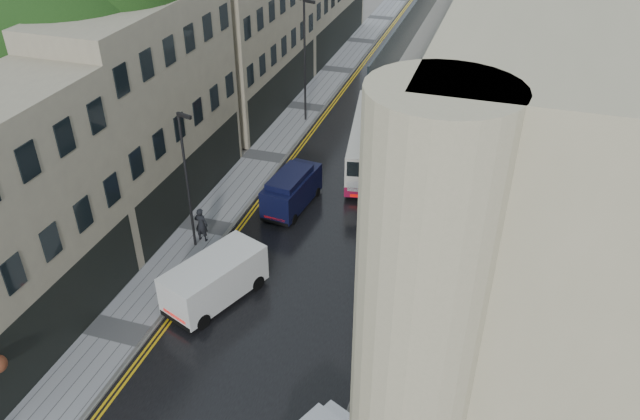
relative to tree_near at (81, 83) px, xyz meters
The scene contains 14 objects.
road 16.14m from the tree_near, 30.96° to the left, with size 9.00×85.00×0.02m, color black.
left_sidewalk 12.16m from the tree_near, 48.44° to the left, with size 2.70×85.00×0.12m, color gray.
right_sidewalk 20.59m from the tree_near, 22.73° to the left, with size 1.80×85.00×0.12m, color slate.
old_shop_row 10.50m from the tree_near, 73.04° to the left, with size 4.50×56.00×12.00m, color gray, non-canonical shape.
modern_block 23.58m from the tree_near, 14.74° to the left, with size 8.00×40.00×14.00m, color tan, non-canonical shape.
tree_near is the anchor object (origin of this frame).
tree_far 13.02m from the tree_near, 88.68° to the left, with size 9.24×9.24×12.46m, color black, non-canonical shape.
cream_bus 15.07m from the tree_near, 25.90° to the left, with size 2.27×9.97×2.72m, color beige, non-canonical shape.
white_lorry 21.71m from the tree_near, 46.70° to the left, with size 2.21×7.36×3.86m, color white, non-canonical shape.
white_van 12.31m from the tree_near, 40.81° to the right, with size 2.03×4.74×2.14m, color silver, non-canonical shape.
navy_van 11.04m from the tree_near, ahead, with size 1.74×4.35×2.22m, color black, non-canonical shape.
pedestrian 9.43m from the tree_near, 16.06° to the right, with size 0.68×0.45×1.88m, color black.
lamp_post_near 8.03m from the tree_near, 20.22° to the right, with size 0.81×0.18×7.19m, color black, non-canonical shape.
lamp_post_far 15.66m from the tree_near, 61.64° to the left, with size 0.94×0.21×8.34m, color black, non-canonical shape.
Camera 1 is at (8.11, -5.03, 18.55)m, focal length 35.00 mm.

